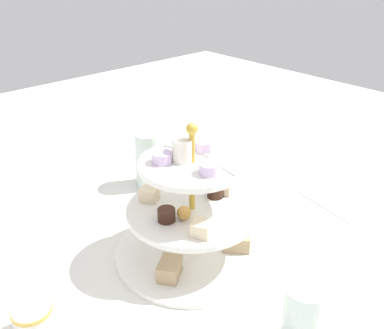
% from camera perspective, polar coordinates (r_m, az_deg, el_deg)
% --- Properties ---
extents(ground_plane, '(2.40, 2.40, 0.00)m').
position_cam_1_polar(ground_plane, '(0.84, -0.00, -11.37)').
color(ground_plane, silver).
extents(tiered_serving_stand, '(0.28, 0.28, 0.26)m').
position_cam_1_polar(tiered_serving_stand, '(0.79, -0.03, -6.95)').
color(tiered_serving_stand, white).
rests_on(tiered_serving_stand, ground_plane).
extents(water_glass_tall_right, '(0.07, 0.07, 0.13)m').
position_cam_1_polar(water_glass_tall_right, '(1.03, -5.45, 0.69)').
color(water_glass_tall_right, silver).
rests_on(water_glass_tall_right, ground_plane).
extents(teacup_with_saucer, '(0.09, 0.09, 0.05)m').
position_cam_1_polar(teacup_with_saucer, '(0.72, -19.58, -18.42)').
color(teacup_with_saucer, white).
rests_on(teacup_with_saucer, ground_plane).
extents(butter_knife_left, '(0.17, 0.05, 0.00)m').
position_cam_1_polar(butter_knife_left, '(1.02, 16.47, -5.01)').
color(butter_knife_left, silver).
rests_on(butter_knife_left, ground_plane).
extents(butter_knife_right, '(0.11, 0.15, 0.00)m').
position_cam_1_polar(butter_knife_right, '(0.93, -21.07, -9.08)').
color(butter_knife_right, silver).
rests_on(butter_knife_right, ground_plane).
extents(water_glass_mid_back, '(0.06, 0.06, 0.10)m').
position_cam_1_polar(water_glass_mid_back, '(0.67, 14.01, -18.24)').
color(water_glass_mid_back, silver).
rests_on(water_glass_mid_back, ground_plane).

